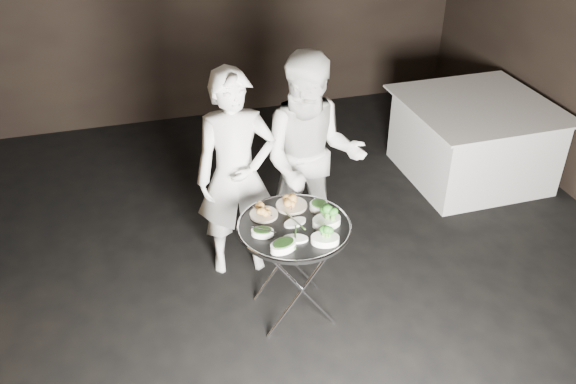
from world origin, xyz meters
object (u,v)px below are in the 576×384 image
object	(u,v)px
tray_stand	(294,266)
waiter_left	(236,176)
waiter_right	(312,160)
dining_table	(473,140)
serving_tray	(294,227)

from	to	relation	value
tray_stand	waiter_left	size ratio (longest dim) A/B	0.45
waiter_right	dining_table	size ratio (longest dim) A/B	1.26
tray_stand	waiter_left	world-z (taller)	waiter_left
tray_stand	dining_table	world-z (taller)	dining_table
waiter_left	dining_table	world-z (taller)	waiter_left
waiter_left	waiter_right	world-z (taller)	waiter_right
serving_tray	waiter_left	size ratio (longest dim) A/B	0.46
tray_stand	waiter_left	xyz separation A→B (m)	(-0.26, 0.65, 0.41)
tray_stand	dining_table	size ratio (longest dim) A/B	0.55
waiter_right	dining_table	xyz separation A→B (m)	(1.90, 0.71, -0.46)
waiter_right	waiter_left	bearing A→B (deg)	-160.50
tray_stand	serving_tray	distance (m)	0.34
tray_stand	serving_tray	xyz separation A→B (m)	(0.00, 0.00, 0.34)
waiter_left	waiter_right	size ratio (longest dim) A/B	0.97
waiter_left	dining_table	xyz separation A→B (m)	(2.50, 0.75, -0.44)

